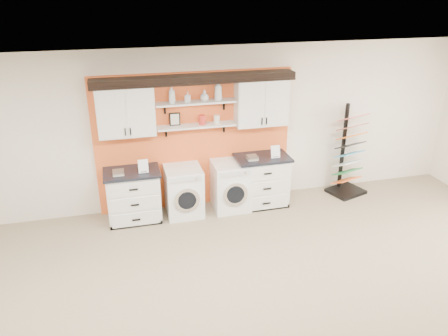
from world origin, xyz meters
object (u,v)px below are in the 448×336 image
object	(u,v)px
base_cabinet_left	(134,195)
washer	(184,191)
dryer	(230,185)
sample_rack	(348,166)
base_cabinet_right	(261,180)

from	to	relation	value
base_cabinet_left	washer	distance (m)	0.85
dryer	sample_rack	distance (m)	2.30
base_cabinet_left	washer	world-z (taller)	base_cabinet_left
base_cabinet_right	sample_rack	distance (m)	1.72
washer	base_cabinet_right	bearing A→B (deg)	0.14
dryer	base_cabinet_right	bearing A→B (deg)	0.33
base_cabinet_left	dryer	bearing A→B (deg)	-0.12
base_cabinet_right	washer	size ratio (longest dim) A/B	1.11
sample_rack	base_cabinet_left	bearing A→B (deg)	162.47
washer	base_cabinet_left	bearing A→B (deg)	179.77
base_cabinet_right	sample_rack	world-z (taller)	sample_rack
base_cabinet_left	washer	xyz separation A→B (m)	(0.85, -0.00, -0.02)
base_cabinet_right	washer	xyz separation A→B (m)	(-1.41, -0.00, -0.04)
dryer	sample_rack	xyz separation A→B (m)	(2.30, 0.04, 0.11)
base_cabinet_right	dryer	bearing A→B (deg)	-179.67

